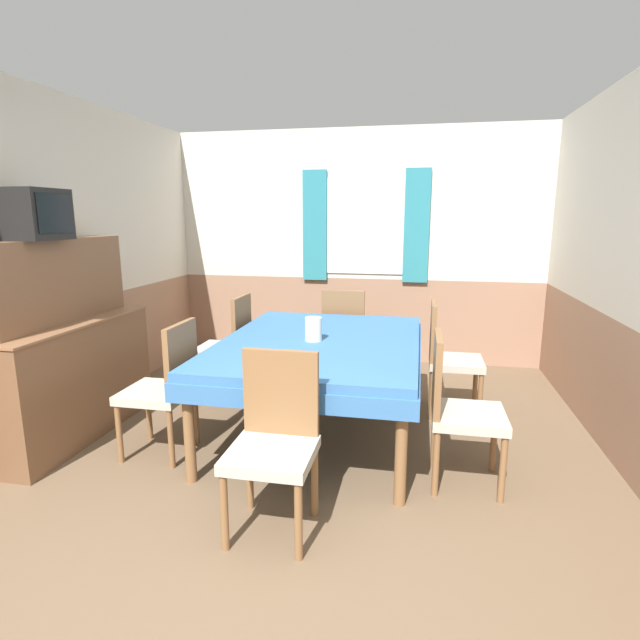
% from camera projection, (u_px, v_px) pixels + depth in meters
% --- Properties ---
extents(ground_plane, '(16.00, 16.00, 0.00)m').
position_uv_depth(ground_plane, '(221.00, 635.00, 2.01)').
color(ground_plane, brown).
extents(wall_back, '(4.53, 0.10, 2.60)m').
position_uv_depth(wall_back, '(356.00, 247.00, 5.66)').
color(wall_back, silver).
rests_on(wall_back, ground_plane).
extents(wall_left, '(0.05, 4.47, 2.60)m').
position_uv_depth(wall_left, '(71.00, 260.00, 4.09)').
color(wall_left, silver).
rests_on(wall_left, ground_plane).
extents(wall_right, '(0.05, 4.47, 2.60)m').
position_uv_depth(wall_right, '(630.00, 271.00, 3.29)').
color(wall_right, silver).
rests_on(wall_right, ground_plane).
extents(dining_table, '(1.50, 2.02, 0.74)m').
position_uv_depth(dining_table, '(321.00, 352.00, 3.80)').
color(dining_table, '#386BA8').
rests_on(dining_table, ground_plane).
extents(chair_right_far, '(0.44, 0.44, 0.95)m').
position_uv_depth(chair_right_far, '(448.00, 354.00, 4.20)').
color(chair_right_far, brown).
rests_on(chair_right_far, ground_plane).
extents(chair_left_near, '(0.44, 0.44, 0.95)m').
position_uv_depth(chair_left_near, '(166.00, 384.00, 3.45)').
color(chair_left_near, brown).
rests_on(chair_left_near, ground_plane).
extents(chair_head_near, '(0.44, 0.44, 0.95)m').
position_uv_depth(chair_head_near, '(275.00, 436.00, 2.63)').
color(chair_head_near, brown).
rests_on(chair_head_near, ground_plane).
extents(chair_head_window, '(0.44, 0.44, 0.95)m').
position_uv_depth(chair_head_window, '(345.00, 332.00, 5.01)').
color(chair_head_window, brown).
rests_on(chair_head_window, ground_plane).
extents(chair_left_far, '(0.44, 0.44, 0.95)m').
position_uv_depth(chair_left_far, '(229.00, 343.00, 4.58)').
color(chair_left_far, brown).
rests_on(chair_left_far, ground_plane).
extents(chair_right_near, '(0.44, 0.44, 0.95)m').
position_uv_depth(chair_right_near, '(457.00, 405.00, 3.07)').
color(chair_right_near, brown).
rests_on(chair_right_near, ground_plane).
extents(sideboard, '(0.46, 1.48, 1.49)m').
position_uv_depth(sideboard, '(67.00, 355.00, 3.73)').
color(sideboard, brown).
rests_on(sideboard, ground_plane).
extents(tv, '(0.29, 0.39, 0.34)m').
position_uv_depth(tv, '(36.00, 214.00, 3.33)').
color(tv, black).
rests_on(tv, sideboard).
extents(vase, '(0.13, 0.13, 0.18)m').
position_uv_depth(vase, '(314.00, 329.00, 3.72)').
color(vase, silver).
rests_on(vase, dining_table).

